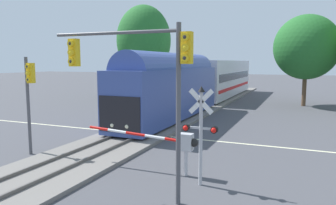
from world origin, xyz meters
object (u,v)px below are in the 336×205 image
(crossing_gate_near, at_px, (174,141))
(oak_behind_train, at_px, (144,41))
(traffic_signal_near_right, at_px, (140,68))
(crossing_signal_mast, at_px, (201,126))
(oak_far_right, at_px, (306,47))
(traffic_signal_median, at_px, (29,90))
(commuter_train, at_px, (205,80))

(crossing_gate_near, distance_m, oak_behind_train, 29.43)
(crossing_gate_near, xyz_separation_m, traffic_signal_near_right, (-0.17, -2.68, 3.12))
(traffic_signal_near_right, bearing_deg, crossing_gate_near, 86.39)
(oak_behind_train, bearing_deg, crossing_signal_mast, -58.91)
(crossing_signal_mast, height_order, traffic_signal_near_right, traffic_signal_near_right)
(crossing_gate_near, relative_size, oak_behind_train, 0.45)
(crossing_signal_mast, relative_size, oak_far_right, 0.39)
(oak_far_right, bearing_deg, traffic_signal_median, -116.62)
(commuter_train, xyz_separation_m, crossing_gate_near, (4.95, -21.30, -1.37))
(crossing_signal_mast, relative_size, oak_behind_train, 0.32)
(commuter_train, relative_size, traffic_signal_median, 7.61)
(crossing_gate_near, distance_m, crossing_signal_mast, 1.85)
(oak_behind_train, relative_size, oak_far_right, 1.23)
(traffic_signal_near_right, bearing_deg, traffic_signal_median, 161.58)
(traffic_signal_near_right, xyz_separation_m, oak_behind_train, (-14.03, 27.74, 2.94))
(traffic_signal_near_right, distance_m, oak_far_right, 28.62)
(crossing_signal_mast, bearing_deg, traffic_signal_median, 175.94)
(crossing_gate_near, bearing_deg, commuter_train, 103.08)
(traffic_signal_near_right, bearing_deg, commuter_train, 101.27)
(crossing_signal_mast, xyz_separation_m, traffic_signal_near_right, (-1.56, -1.89, 2.18))
(traffic_signal_near_right, bearing_deg, oak_far_right, 79.57)
(crossing_signal_mast, xyz_separation_m, traffic_signal_median, (-9.19, 0.65, 1.00))
(crossing_signal_mast, bearing_deg, traffic_signal_near_right, -129.53)
(crossing_signal_mast, bearing_deg, crossing_gate_near, 150.50)
(crossing_gate_near, xyz_separation_m, oak_behind_train, (-14.20, 25.06, 6.05))
(commuter_train, bearing_deg, oak_behind_train, 157.88)
(traffic_signal_median, bearing_deg, crossing_gate_near, 0.99)
(crossing_gate_near, height_order, traffic_signal_near_right, traffic_signal_near_right)
(traffic_signal_near_right, distance_m, traffic_signal_median, 8.13)
(crossing_gate_near, bearing_deg, oak_far_right, 78.86)
(commuter_train, height_order, oak_far_right, oak_far_right)
(commuter_train, xyz_separation_m, traffic_signal_near_right, (4.78, -23.98, 1.75))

